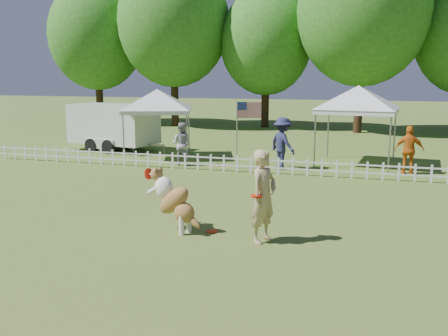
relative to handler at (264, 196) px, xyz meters
name	(u,v)px	position (x,y,z in m)	size (l,w,h in m)	color
ground	(189,232)	(-1.74, 0.19, -0.98)	(120.00, 120.00, 0.00)	#3F6720
picket_fence	(258,165)	(-1.74, 7.19, -0.68)	(22.00, 0.08, 0.60)	silver
handler	(264,196)	(0.00, 0.00, 0.00)	(0.71, 0.47, 1.95)	tan
dog	(175,201)	(-2.04, 0.13, -0.27)	(1.36, 0.45, 1.40)	brown
frisbee_on_turf	(212,231)	(-1.23, 0.32, -0.96)	(0.26, 0.26, 0.02)	red
canopy_tent_left	(158,124)	(-6.52, 9.36, 0.43)	(2.71, 2.71, 2.80)	silver
canopy_tent_right	(357,126)	(1.53, 9.96, 0.52)	(2.89, 2.89, 2.98)	silver
cargo_trailer	(114,127)	(-9.33, 10.68, 0.10)	(4.89, 2.15, 2.15)	silver
flag_pole	(237,135)	(-2.69, 7.88, 0.28)	(0.97, 0.10, 2.52)	gray
spectator_a	(182,144)	(-4.91, 7.94, -0.15)	(0.80, 0.63, 1.65)	#9A9B9F
spectator_b	(283,143)	(-1.04, 8.26, -0.02)	(1.24, 0.71, 1.92)	#222549
spectator_c	(409,150)	(3.38, 8.54, -0.12)	(1.00, 0.42, 1.71)	orange
tree_far_left	(97,45)	(-16.74, 22.19, 4.52)	(6.60, 6.60, 11.00)	#2D641C
tree_left	(174,35)	(-10.74, 21.69, 5.02)	(7.40, 7.40, 12.00)	#2D641C
tree_center_left	(266,52)	(-4.74, 22.69, 3.92)	(6.00, 6.00, 9.80)	#2D641C
tree_center_right	(362,25)	(1.26, 21.19, 5.32)	(7.60, 7.60, 12.60)	#2D641C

